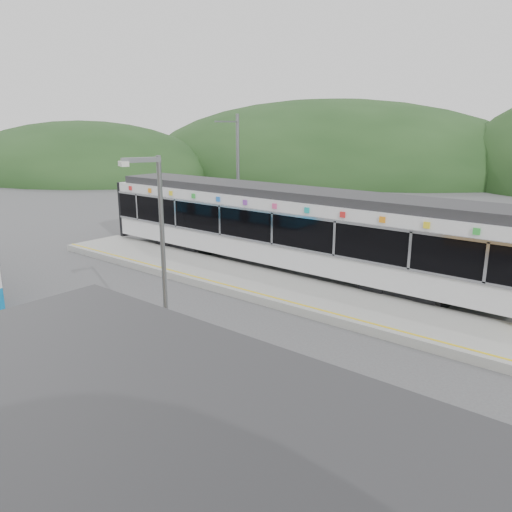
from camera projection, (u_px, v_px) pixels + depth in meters
The scene contains 7 objects.
ground at pixel (228, 318), 17.16m from camera, with size 120.00×120.00×0.00m, color #4C4C4F.
hills at pixel (462, 316), 17.35m from camera, with size 146.00×149.00×26.00m.
platform at pixel (284, 290), 19.60m from camera, with size 26.00×3.20×0.30m, color #9E9E99.
yellow_line at pixel (264, 295), 18.58m from camera, with size 26.00×0.10×0.01m, color yellow.
train at pixel (284, 225), 22.37m from camera, with size 20.44×3.01×3.74m.
catenary_mast_west at pixel (238, 178), 26.92m from camera, with size 0.18×1.80×7.00m.
lamp_post at pixel (159, 248), 12.64m from camera, with size 0.47×1.07×5.72m.
Camera 1 is at (10.87, -11.84, 6.44)m, focal length 35.00 mm.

